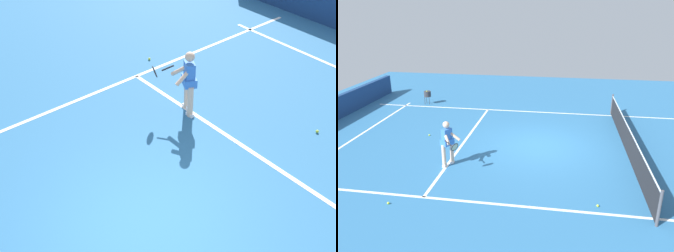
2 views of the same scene
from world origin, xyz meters
TOP-DOWN VIEW (x-y plane):
  - ground_plane at (0.00, 0.00)m, footprint 25.78×25.78m
  - service_line_marking at (0.00, -2.94)m, footprint 8.47×0.10m
  - sideline_right_marking at (4.23, 0.00)m, footprint 0.10×17.83m
  - tennis_player at (2.17, -2.88)m, footprint 1.05×0.81m
  - tennis_ball_mid at (4.72, -3.75)m, footprint 0.07×0.07m
  - tennis_ball_far at (-0.27, -4.54)m, footprint 0.07×0.07m

SIDE VIEW (x-z plane):
  - ground_plane at x=0.00m, z-range 0.00..0.00m
  - service_line_marking at x=0.00m, z-range 0.00..0.01m
  - sideline_right_marking at x=4.23m, z-range 0.00..0.01m
  - tennis_ball_mid at x=4.72m, z-range 0.00..0.07m
  - tennis_ball_far at x=-0.27m, z-range 0.00..0.07m
  - tennis_player at x=2.17m, z-range 0.07..1.62m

